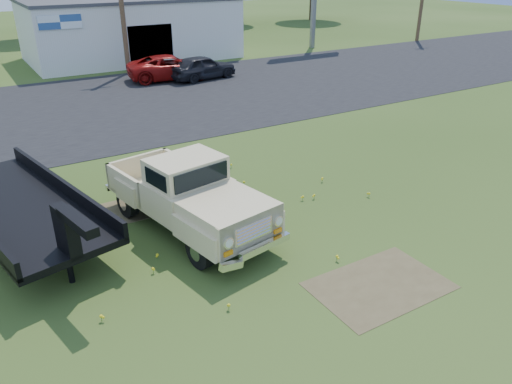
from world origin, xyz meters
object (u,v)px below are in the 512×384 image
vintage_pickup_truck (187,194)px  dark_sedan (202,67)px  flatbed_trailer (18,202)px  red_pickup (171,68)px

vintage_pickup_truck → dark_sedan: bearing=52.7°
dark_sedan → vintage_pickup_truck: bearing=144.5°
flatbed_trailer → vintage_pickup_truck: bearing=-37.3°
red_pickup → flatbed_trailer: bearing=153.8°
vintage_pickup_truck → flatbed_trailer: (-3.87, 1.84, -0.02)m
vintage_pickup_truck → flatbed_trailer: bearing=144.1°
flatbed_trailer → dark_sedan: size_ratio=1.79×
red_pickup → dark_sedan: 1.86m
vintage_pickup_truck → flatbed_trailer: size_ratio=0.76×
flatbed_trailer → red_pickup: size_ratio=1.45×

